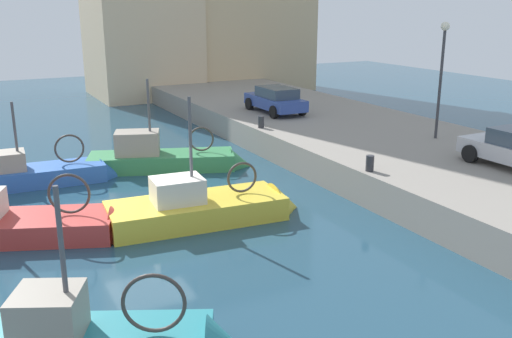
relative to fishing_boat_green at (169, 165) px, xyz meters
The scene contains 10 objects.
water_surface 6.00m from the fishing_boat_green, 115.93° to the right, with size 80.00×80.00×0.00m, color navy.
quay_wall 10.40m from the fishing_boat_green, 31.29° to the right, with size 9.00×56.00×1.20m, color gray.
fishing_boat_green is the anchor object (origin of this frame).
fishing_boat_red 7.98m from the fishing_boat_green, 139.41° to the right, with size 6.67×4.07×4.70m.
fishing_boat_blue 5.17m from the fishing_boat_green, behind, with size 6.49×2.11×4.00m.
fishing_boat_yellow 6.32m from the fishing_boat_green, 97.26° to the right, with size 6.50×2.68×4.97m.
parked_car_blue 8.25m from the fishing_boat_green, 26.99° to the left, with size 1.89×4.09×1.36m.
mooring_bollard_south 8.87m from the fishing_boat_green, 57.42° to the right, with size 0.28×0.28×0.55m, color #2D2D33.
mooring_bollard_mid 4.94m from the fishing_boat_green, ahead, with size 0.28×0.28×0.55m, color #2D2D33.
quay_streetlamp 12.17m from the fishing_boat_green, 24.27° to the right, with size 0.36×0.36×4.83m.
Camera 1 is at (-4.70, -16.90, 6.71)m, focal length 40.00 mm.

